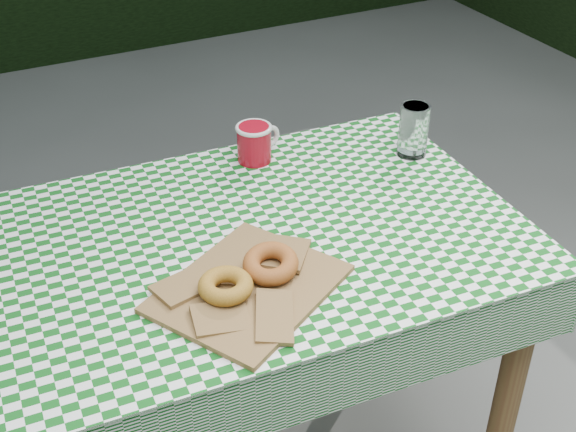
{
  "coord_description": "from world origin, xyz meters",
  "views": [
    {
      "loc": [
        -0.39,
        -1.28,
        1.66
      ],
      "look_at": [
        0.18,
        -0.12,
        0.79
      ],
      "focal_mm": 47.76,
      "sensor_mm": 36.0,
      "label": 1
    }
  ],
  "objects_px": {
    "table": "(256,368)",
    "drinking_glass": "(413,130)",
    "coffee_mug": "(254,143)",
    "paper_bag": "(249,287)"
  },
  "relations": [
    {
      "from": "table",
      "to": "drinking_glass",
      "type": "distance_m",
      "value": 0.67
    },
    {
      "from": "table",
      "to": "drinking_glass",
      "type": "xyz_separation_m",
      "value": [
        0.48,
        0.14,
        0.44
      ]
    },
    {
      "from": "drinking_glass",
      "to": "table",
      "type": "bearing_deg",
      "value": -163.95
    },
    {
      "from": "table",
      "to": "paper_bag",
      "type": "distance_m",
      "value": 0.43
    },
    {
      "from": "coffee_mug",
      "to": "table",
      "type": "bearing_deg",
      "value": -131.96
    },
    {
      "from": "table",
      "to": "coffee_mug",
      "type": "height_order",
      "value": "coffee_mug"
    },
    {
      "from": "drinking_glass",
      "to": "paper_bag",
      "type": "bearing_deg",
      "value": -151.69
    },
    {
      "from": "coffee_mug",
      "to": "drinking_glass",
      "type": "height_order",
      "value": "drinking_glass"
    },
    {
      "from": "drinking_glass",
      "to": "coffee_mug",
      "type": "bearing_deg",
      "value": 158.55
    },
    {
      "from": "table",
      "to": "drinking_glass",
      "type": "height_order",
      "value": "drinking_glass"
    }
  ]
}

